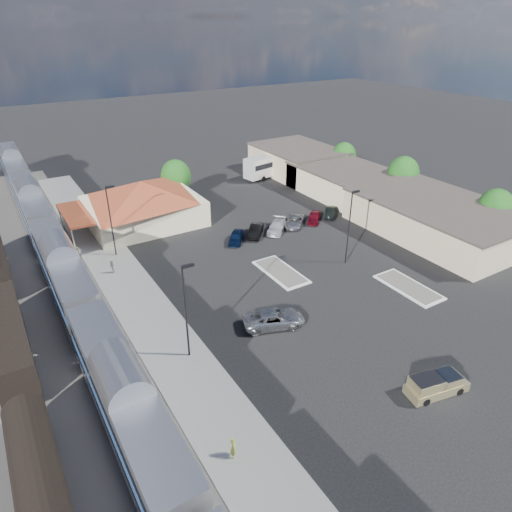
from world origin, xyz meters
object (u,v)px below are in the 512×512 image
station_depot (142,202)px  coach_bus (274,163)px  pickup_truck (437,385)px  suv (274,319)px

station_depot → coach_bus: 29.28m
station_depot → pickup_truck: size_ratio=3.53×
station_depot → suv: (2.26, -30.12, -2.32)m
pickup_truck → coach_bus: size_ratio=0.41×
pickup_truck → coach_bus: coach_bus is taller
pickup_truck → coach_bus: 56.44m
suv → pickup_truck: bearing=-136.8°
station_depot → suv: size_ratio=3.14×
station_depot → coach_bus: station_depot is taller
pickup_truck → suv: pickup_truck is taller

